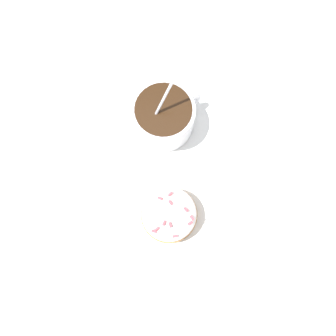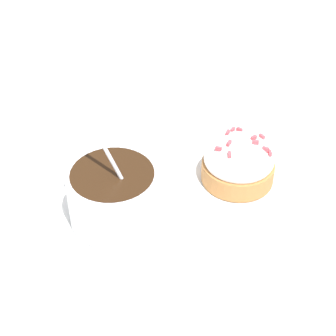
% 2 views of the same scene
% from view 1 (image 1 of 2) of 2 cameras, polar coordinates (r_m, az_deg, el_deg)
% --- Properties ---
extents(ground_plane, '(3.00, 3.00, 0.00)m').
position_cam_1_polar(ground_plane, '(0.52, 0.37, -0.13)').
color(ground_plane, silver).
extents(paper_napkin, '(0.35, 0.31, 0.00)m').
position_cam_1_polar(paper_napkin, '(0.52, 0.37, -0.09)').
color(paper_napkin, white).
rests_on(paper_napkin, ground_plane).
extents(coffee_cup, '(0.09, 0.11, 0.12)m').
position_cam_1_polar(coffee_cup, '(0.51, -1.06, 9.00)').
color(coffee_cup, white).
rests_on(coffee_cup, paper_napkin).
extents(frosted_pastry, '(0.08, 0.08, 0.06)m').
position_cam_1_polar(frosted_pastry, '(0.48, 0.19, -8.07)').
color(frosted_pastry, '#B2753D').
rests_on(frosted_pastry, paper_napkin).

